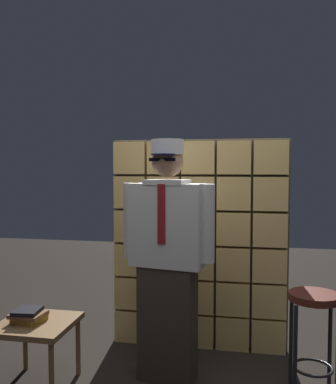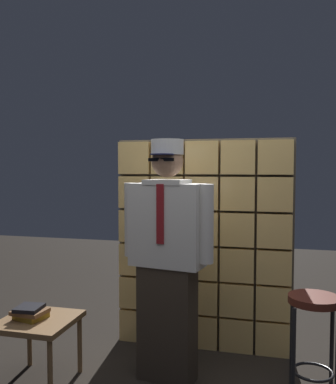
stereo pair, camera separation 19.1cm
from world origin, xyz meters
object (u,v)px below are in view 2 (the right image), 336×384
at_px(bar_stool, 314,324).
at_px(book_stack, 30,312).
at_px(standing_person, 167,256).
at_px(side_table, 38,327).

height_order(bar_stool, book_stack, bar_stool).
distance_m(standing_person, side_table, 1.08).
relative_size(bar_stool, book_stack, 3.00).
relative_size(standing_person, bar_stool, 2.43).
distance_m(bar_stool, side_table, 1.95).
height_order(standing_person, book_stack, standing_person).
xyz_separation_m(bar_stool, book_stack, (-1.98, -0.22, -0.02)).
bearing_deg(bar_stool, side_table, -173.97).
relative_size(side_table, book_stack, 2.12).
height_order(bar_stool, side_table, bar_stool).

